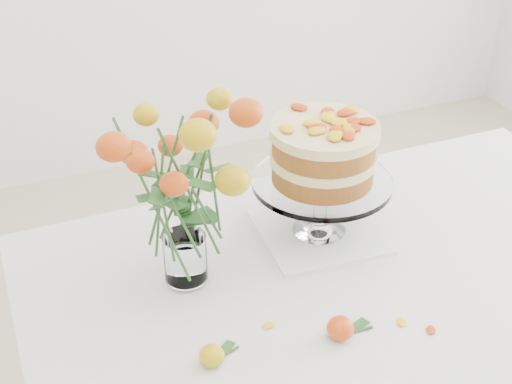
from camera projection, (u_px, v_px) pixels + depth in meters
table at (370, 308)px, 1.53m from camera, size 1.43×0.93×0.76m
napkin at (319, 231)px, 1.63m from camera, size 0.28×0.28×0.01m
cake_stand at (323, 158)px, 1.53m from camera, size 0.31×0.31×0.28m
rose_vase at (180, 172)px, 1.34m from camera, size 0.37×0.37×0.45m
loose_rose_near at (212, 356)px, 1.27m from camera, size 0.08×0.05×0.04m
loose_rose_far at (341, 328)px, 1.33m from camera, size 0.09×0.05×0.04m
stray_petal_a at (346, 323)px, 1.37m from camera, size 0.03×0.02×0.00m
stray_petal_b at (401, 322)px, 1.37m from camera, size 0.03×0.02×0.00m
stray_petal_c at (431, 330)px, 1.35m from camera, size 0.03×0.02×0.00m
stray_petal_d at (269, 326)px, 1.36m from camera, size 0.03×0.02×0.00m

